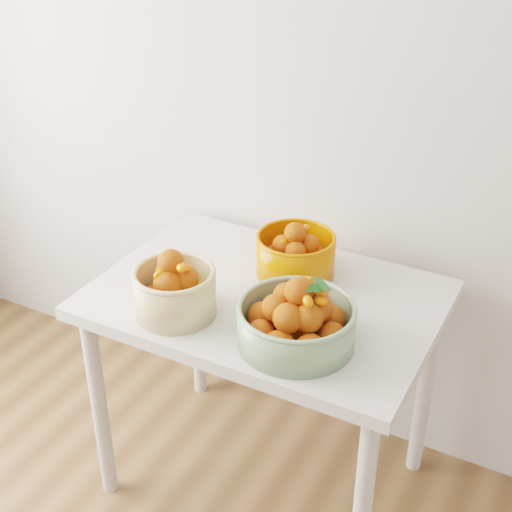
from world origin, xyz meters
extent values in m
cube|color=silver|center=(0.00, 2.00, 1.35)|extent=(4.00, 0.04, 2.70)
cube|color=silver|center=(-0.27, 1.60, 0.73)|extent=(1.00, 0.70, 0.04)
cylinder|color=silver|center=(-0.71, 1.31, 0.35)|extent=(0.05, 0.05, 0.71)
cylinder|color=silver|center=(-0.71, 1.89, 0.35)|extent=(0.05, 0.05, 0.71)
cylinder|color=silver|center=(0.17, 1.89, 0.35)|extent=(0.05, 0.05, 0.71)
cylinder|color=#DEC186|center=(-0.45, 1.39, 0.82)|extent=(0.28, 0.28, 0.13)
torus|color=#DEC186|center=(-0.45, 1.39, 0.88)|extent=(0.28, 0.28, 0.02)
sphere|color=#D1660C|center=(-0.40, 1.40, 0.80)|extent=(0.07, 0.07, 0.07)
sphere|color=#D1660C|center=(-0.43, 1.45, 0.80)|extent=(0.08, 0.08, 0.08)
sphere|color=#D1660C|center=(-0.50, 1.43, 0.80)|extent=(0.08, 0.08, 0.08)
sphere|color=#D44406|center=(-0.50, 1.36, 0.80)|extent=(0.07, 0.07, 0.07)
sphere|color=#D44406|center=(-0.44, 1.34, 0.80)|extent=(0.08, 0.08, 0.08)
sphere|color=#D44406|center=(-0.45, 1.39, 0.80)|extent=(0.08, 0.08, 0.08)
sphere|color=#D44406|center=(-0.43, 1.41, 0.86)|extent=(0.07, 0.07, 0.07)
sphere|color=#D44406|center=(-0.48, 1.41, 0.86)|extent=(0.08, 0.08, 0.08)
sphere|color=#D44406|center=(-0.45, 1.36, 0.86)|extent=(0.08, 0.08, 0.08)
sphere|color=#D44406|center=(-0.46, 1.40, 0.91)|extent=(0.07, 0.07, 0.07)
ellipsoid|color=#FF5D08|center=(-0.42, 1.40, 0.91)|extent=(0.05, 0.03, 0.04)
ellipsoid|color=#FF5D08|center=(-0.46, 1.40, 0.89)|extent=(0.04, 0.05, 0.04)
ellipsoid|color=#FF5D08|center=(-0.41, 1.37, 0.92)|extent=(0.05, 0.04, 0.03)
ellipsoid|color=#FF5D08|center=(-0.50, 1.42, 0.91)|extent=(0.05, 0.05, 0.04)
ellipsoid|color=#FF5D08|center=(-0.46, 1.39, 0.91)|extent=(0.05, 0.05, 0.03)
ellipsoid|color=#FF5D08|center=(-0.47, 1.35, 0.89)|extent=(0.04, 0.05, 0.04)
ellipsoid|color=#FF5D08|center=(-0.45, 1.40, 0.92)|extent=(0.05, 0.05, 0.04)
cylinder|color=gray|center=(-0.10, 1.43, 0.80)|extent=(0.35, 0.35, 0.11)
torus|color=gray|center=(-0.10, 1.43, 0.86)|extent=(0.35, 0.35, 0.01)
sphere|color=#D44406|center=(0.00, 1.43, 0.80)|extent=(0.08, 0.08, 0.08)
sphere|color=#D44406|center=(-0.03, 1.50, 0.80)|extent=(0.08, 0.08, 0.08)
sphere|color=#D44406|center=(-0.10, 1.53, 0.80)|extent=(0.08, 0.08, 0.08)
sphere|color=#D44406|center=(-0.17, 1.49, 0.80)|extent=(0.08, 0.08, 0.08)
sphere|color=#D44406|center=(-0.20, 1.42, 0.80)|extent=(0.08, 0.08, 0.08)
sphere|color=#D44406|center=(-0.16, 1.35, 0.80)|extent=(0.08, 0.08, 0.08)
sphere|color=#D44406|center=(-0.10, 1.33, 0.80)|extent=(0.09, 0.09, 0.09)
sphere|color=#D44406|center=(-0.02, 1.36, 0.80)|extent=(0.08, 0.08, 0.08)
sphere|color=#D44406|center=(-0.10, 1.43, 0.80)|extent=(0.08, 0.08, 0.08)
sphere|color=#D44406|center=(-0.05, 1.45, 0.86)|extent=(0.08, 0.08, 0.08)
sphere|color=#D44406|center=(-0.10, 1.48, 0.86)|extent=(0.07, 0.07, 0.07)
sphere|color=#D44406|center=(-0.14, 1.46, 0.86)|extent=(0.07, 0.07, 0.07)
sphere|color=#D44406|center=(-0.14, 1.40, 0.86)|extent=(0.07, 0.07, 0.07)
sphere|color=#D44406|center=(-0.09, 1.37, 0.86)|extent=(0.08, 0.08, 0.08)
sphere|color=#D44406|center=(-0.05, 1.40, 0.86)|extent=(0.08, 0.08, 0.08)
sphere|color=#D44406|center=(-0.09, 1.42, 0.91)|extent=(0.07, 0.07, 0.07)
ellipsoid|color=#FF5D08|center=(-0.08, 1.46, 0.90)|extent=(0.04, 0.05, 0.04)
ellipsoid|color=#FF5D08|center=(-0.04, 1.45, 0.91)|extent=(0.05, 0.04, 0.04)
ellipsoid|color=#FF5D08|center=(-0.09, 1.49, 0.91)|extent=(0.03, 0.04, 0.04)
ellipsoid|color=#FF5D08|center=(-0.08, 1.42, 0.90)|extent=(0.05, 0.04, 0.04)
ellipsoid|color=#FF5D08|center=(-0.03, 1.43, 0.90)|extent=(0.04, 0.03, 0.03)
ellipsoid|color=#FF5D08|center=(-0.08, 1.41, 0.91)|extent=(0.05, 0.05, 0.04)
ellipsoid|color=#FF5D08|center=(-0.08, 1.44, 0.90)|extent=(0.05, 0.04, 0.03)
ellipsoid|color=#FF5D08|center=(-0.10, 1.44, 0.90)|extent=(0.04, 0.05, 0.03)
ellipsoid|color=#FF5D08|center=(-0.11, 1.46, 0.90)|extent=(0.03, 0.05, 0.04)
ellipsoid|color=#FF5D08|center=(-0.05, 1.38, 0.92)|extent=(0.05, 0.04, 0.04)
ellipsoid|color=#FF5D08|center=(-0.08, 1.46, 0.89)|extent=(0.04, 0.05, 0.03)
ellipsoid|color=#FF5D08|center=(-0.10, 1.46, 0.92)|extent=(0.03, 0.05, 0.04)
ellipsoid|color=#FF5D08|center=(-0.07, 1.44, 0.88)|extent=(0.05, 0.04, 0.04)
ellipsoid|color=#FF5D08|center=(-0.04, 1.44, 0.91)|extent=(0.05, 0.04, 0.04)
cylinder|color=#DC5904|center=(-0.25, 1.75, 0.81)|extent=(0.31, 0.31, 0.13)
torus|color=#DC5904|center=(-0.25, 1.75, 0.88)|extent=(0.32, 0.32, 0.01)
sphere|color=#D44406|center=(-0.18, 1.75, 0.79)|extent=(0.07, 0.07, 0.07)
sphere|color=#D44406|center=(-0.21, 1.81, 0.79)|extent=(0.07, 0.07, 0.07)
sphere|color=#D44406|center=(-0.28, 1.81, 0.79)|extent=(0.07, 0.07, 0.07)
sphere|color=#D44406|center=(-0.32, 1.75, 0.79)|extent=(0.07, 0.07, 0.07)
sphere|color=#D44406|center=(-0.29, 1.69, 0.79)|extent=(0.07, 0.07, 0.07)
sphere|color=#D44406|center=(-0.21, 1.69, 0.79)|extent=(0.07, 0.07, 0.07)
sphere|color=#D44406|center=(-0.25, 1.75, 0.79)|extent=(0.07, 0.07, 0.07)
sphere|color=#D44406|center=(-0.22, 1.77, 0.85)|extent=(0.06, 0.06, 0.06)
sphere|color=#D44406|center=(-0.27, 1.78, 0.85)|extent=(0.07, 0.07, 0.07)
sphere|color=#D44406|center=(-0.29, 1.73, 0.85)|extent=(0.06, 0.06, 0.06)
sphere|color=#D44406|center=(-0.23, 1.71, 0.85)|extent=(0.06, 0.06, 0.06)
sphere|color=#D44406|center=(-0.25, 1.74, 0.89)|extent=(0.07, 0.07, 0.07)
ellipsoid|color=#FF5D08|center=(-0.26, 1.74, 0.88)|extent=(0.04, 0.04, 0.03)
ellipsoid|color=#FF5D08|center=(-0.25, 1.78, 0.87)|extent=(0.03, 0.04, 0.03)
ellipsoid|color=#FF5D08|center=(-0.26, 1.73, 0.90)|extent=(0.04, 0.04, 0.03)
ellipsoid|color=#FF5D08|center=(-0.24, 1.79, 0.89)|extent=(0.04, 0.04, 0.03)
ellipsoid|color=#FF5D08|center=(-0.26, 1.76, 0.90)|extent=(0.04, 0.04, 0.04)
ellipsoid|color=#FF5D08|center=(-0.28, 1.72, 0.87)|extent=(0.04, 0.04, 0.03)
ellipsoid|color=#FF5D08|center=(-0.24, 1.76, 0.89)|extent=(0.04, 0.04, 0.03)
camera|label=1|loc=(0.53, 0.03, 1.89)|focal=50.00mm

